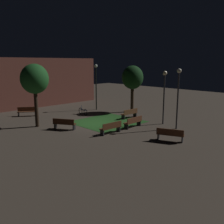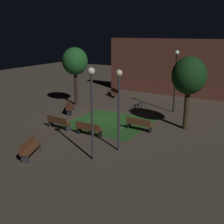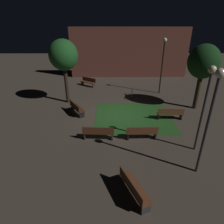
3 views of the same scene
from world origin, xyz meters
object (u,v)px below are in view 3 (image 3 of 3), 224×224
object	(u,v)px
bench_front_right	(88,82)
lamp_post_plaza_east	(163,57)
bench_by_lamp	(170,113)
tree_right_canopy	(63,56)
bench_corner	(76,108)
lamp_post_plaza_west	(212,108)
bench_front_left	(134,188)
bicycle	(132,94)
bench_path_side	(98,132)
tree_near_wall	(203,62)
lamp_post_near_wall	(206,96)
bench_near_trees	(142,132)

from	to	relation	value
bench_front_right	lamp_post_plaza_east	size ratio (longest dim) A/B	0.35
bench_by_lamp	tree_right_canopy	size ratio (longest dim) A/B	0.36
bench_corner	lamp_post_plaza_west	bearing A→B (deg)	-43.18
bench_front_left	tree_right_canopy	distance (m)	11.30
bicycle	bench_front_right	bearing A→B (deg)	141.60
bench_path_side	bench_corner	xyz separation A→B (m)	(-1.83, 3.44, 0.00)
bench_front_left	tree_near_wall	size ratio (longest dim) A/B	0.38
lamp_post_near_wall	lamp_post_plaza_east	size ratio (longest dim) A/B	0.90
bench_front_right	bench_corner	xyz separation A→B (m)	(-0.17, -6.79, 0.00)
bicycle	lamp_post_near_wall	bearing A→B (deg)	-71.53
bench_by_lamp	bench_near_trees	bearing A→B (deg)	-133.23
lamp_post_near_wall	bench_front_left	bearing A→B (deg)	-140.05
lamp_post_near_wall	bicycle	world-z (taller)	lamp_post_near_wall
tree_near_wall	lamp_post_plaza_east	bearing A→B (deg)	119.82
bench_corner	tree_right_canopy	world-z (taller)	tree_right_canopy
bench_corner	lamp_post_near_wall	size ratio (longest dim) A/B	0.40
tree_right_canopy	bench_by_lamp	bearing A→B (deg)	-22.62
bench_corner	tree_right_canopy	distance (m)	4.23
bench_front_right	bench_front_left	world-z (taller)	same
tree_right_canopy	bicycle	bearing A→B (deg)	11.00
bench_corner	lamp_post_plaza_east	world-z (taller)	lamp_post_plaza_east
bench_by_lamp	bench_path_side	bearing A→B (deg)	-152.87
bench_near_trees	bench_corner	xyz separation A→B (m)	(-4.34, 3.44, 0.00)
bench_path_side	bench_front_left	size ratio (longest dim) A/B	0.99
bench_near_trees	lamp_post_plaza_west	bearing A→B (deg)	-51.02
tree_right_canopy	bench_path_side	bearing A→B (deg)	-62.94
bench_near_trees	lamp_post_near_wall	xyz separation A→B (m)	(2.73, -0.99, 2.59)
bicycle	tree_right_canopy	bearing A→B (deg)	-169.00
bench_by_lamp	bench_front_left	xyz separation A→B (m)	(-3.27, -6.54, 0.00)
bench_front_right	bench_corner	bearing A→B (deg)	-91.41
bench_by_lamp	lamp_post_plaza_east	world-z (taller)	lamp_post_plaza_east
tree_right_canopy	tree_near_wall	distance (m)	10.42
bench_front_right	lamp_post_plaza_east	distance (m)	7.94
bench_path_side	bench_by_lamp	xyz separation A→B (m)	(4.86, 2.49, 0.00)
lamp_post_plaza_east	tree_right_canopy	bearing A→B (deg)	-165.11
bench_by_lamp	bench_front_right	bearing A→B (deg)	130.12
bench_corner	bench_front_left	bearing A→B (deg)	-65.47
bench_by_lamp	lamp_post_plaza_east	distance (m)	6.19
lamp_post_near_wall	lamp_post_plaza_east	xyz separation A→B (m)	(0.14, 8.93, 0.28)
bench_path_side	bench_front_left	world-z (taller)	same
bench_near_trees	bench_front_right	distance (m)	11.04
bench_near_trees	bicycle	size ratio (longest dim) A/B	1.11
bench_front_right	lamp_post_near_wall	size ratio (longest dim) A/B	0.39
bench_by_lamp	lamp_post_plaza_west	bearing A→B (deg)	-92.18
bench_corner	tree_right_canopy	bearing A→B (deg)	115.66
bench_by_lamp	bench_front_left	size ratio (longest dim) A/B	0.98
bicycle	bench_path_side	bearing A→B (deg)	-111.16
bench_near_trees	tree_near_wall	bearing A→B (deg)	42.19
bench_front_right	lamp_post_near_wall	world-z (taller)	lamp_post_near_wall
bench_front_right	bench_front_left	size ratio (longest dim) A/B	0.95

